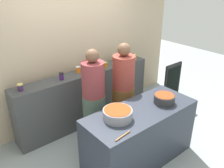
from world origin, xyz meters
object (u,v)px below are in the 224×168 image
at_px(preserve_jar_0, 20,87).
at_px(wooden_spoon, 123,136).
at_px(preserve_jar_8, 135,57).
at_px(cook_with_tongs, 94,104).
at_px(preserve_jar_4, 99,64).
at_px(cooking_pot_left, 118,114).
at_px(preserve_jar_2, 78,69).
at_px(chalkboard_sign, 172,84).
at_px(preserve_jar_5, 105,65).
at_px(cook_in_cap, 123,95).
at_px(cooking_pot_center, 164,99).
at_px(preserve_jar_6, 116,59).
at_px(preserve_jar_3, 88,69).
at_px(preserve_jar_1, 61,76).
at_px(preserve_jar_7, 129,58).

distance_m(preserve_jar_0, wooden_spoon, 1.78).
distance_m(preserve_jar_8, cook_with_tongs, 1.58).
height_order(preserve_jar_8, cook_with_tongs, cook_with_tongs).
distance_m(preserve_jar_4, cooking_pot_left, 1.55).
height_order(preserve_jar_2, chalkboard_sign, preserve_jar_2).
relative_size(preserve_jar_5, cook_in_cap, 0.06).
xyz_separation_m(preserve_jar_0, cook_in_cap, (1.44, -0.70, -0.33)).
relative_size(preserve_jar_5, cook_with_tongs, 0.06).
bearing_deg(cooking_pot_center, preserve_jar_5, 88.93).
xyz_separation_m(preserve_jar_4, preserve_jar_6, (0.45, 0.03, -0.01)).
bearing_deg(preserve_jar_6, cooking_pot_left, -129.59).
xyz_separation_m(preserve_jar_4, cook_in_cap, (-0.04, -0.73, -0.35)).
bearing_deg(preserve_jar_0, preserve_jar_3, -0.47).
distance_m(cooking_pot_left, cook_with_tongs, 0.76).
xyz_separation_m(preserve_jar_3, chalkboard_sign, (1.70, -0.61, -0.60)).
bearing_deg(chalkboard_sign, cooking_pot_center, -148.09).
bearing_deg(chalkboard_sign, preserve_jar_6, 146.00).
distance_m(preserve_jar_2, cooking_pot_left, 1.45).
bearing_deg(cook_with_tongs, preserve_jar_0, 144.60).
height_order(preserve_jar_5, cook_in_cap, cook_in_cap).
height_order(preserve_jar_0, preserve_jar_3, preserve_jar_0).
distance_m(preserve_jar_1, preserve_jar_4, 0.80).
height_order(preserve_jar_7, wooden_spoon, preserve_jar_7).
bearing_deg(preserve_jar_6, preserve_jar_1, -176.31).
height_order(preserve_jar_3, chalkboard_sign, preserve_jar_3).
bearing_deg(cooking_pot_left, preserve_jar_8, 39.35).
bearing_deg(preserve_jar_4, cooking_pot_left, -117.45).
bearing_deg(preserve_jar_8, chalkboard_sign, -42.73).
bearing_deg(cook_with_tongs, preserve_jar_6, 33.60).
relative_size(preserve_jar_6, cook_with_tongs, 0.08).
relative_size(cook_in_cap, chalkboard_sign, 1.76).
bearing_deg(preserve_jar_6, wooden_spoon, -128.18).
distance_m(preserve_jar_5, chalkboard_sign, 1.57).
bearing_deg(preserve_jar_5, preserve_jar_1, -179.94).
relative_size(preserve_jar_1, preserve_jar_6, 0.92).
bearing_deg(preserve_jar_1, preserve_jar_3, 1.59).
relative_size(cook_with_tongs, chalkboard_sign, 1.76).
distance_m(preserve_jar_0, preserve_jar_4, 1.48).
bearing_deg(preserve_jar_3, chalkboard_sign, -19.72).
relative_size(cook_with_tongs, cook_in_cap, 1.00).
relative_size(cooking_pot_left, cook_with_tongs, 0.24).
bearing_deg(preserve_jar_1, preserve_jar_0, 177.86).
bearing_deg(preserve_jar_7, cooking_pot_left, -137.73).
height_order(preserve_jar_3, preserve_jar_8, preserve_jar_8).
distance_m(preserve_jar_3, preserve_jar_5, 0.37).
height_order(preserve_jar_2, cooking_pot_left, preserve_jar_2).
relative_size(preserve_jar_6, wooden_spoon, 0.52).
bearing_deg(cooking_pot_left, preserve_jar_3, 70.98).
relative_size(preserve_jar_3, wooden_spoon, 0.43).
height_order(cooking_pot_center, cook_with_tongs, cook_with_tongs).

